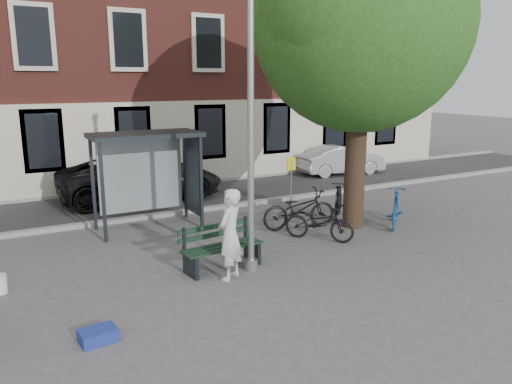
{
  "coord_description": "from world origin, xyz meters",
  "views": [
    {
      "loc": [
        -4.75,
        -8.85,
        3.97
      ],
      "look_at": [
        0.74,
        1.13,
        1.4
      ],
      "focal_mm": 35.0,
      "sensor_mm": 36.0,
      "label": 1
    }
  ],
  "objects_px": {
    "bus_shelter": "(159,157)",
    "bike_c": "(319,222)",
    "bike_d": "(338,201)",
    "bench": "(221,249)",
    "bike_b": "(396,207)",
    "car_silver": "(341,160)",
    "lamppost": "(251,140)",
    "painter": "(230,234)",
    "notice_sign": "(291,174)",
    "bike_a": "(299,209)",
    "car_dark": "(141,178)"
  },
  "relations": [
    {
      "from": "bus_shelter",
      "to": "bike_c",
      "type": "bearing_deg",
      "value": -45.84
    },
    {
      "from": "bike_c",
      "to": "bike_d",
      "type": "relative_size",
      "value": 1.05
    },
    {
      "from": "bus_shelter",
      "to": "bench",
      "type": "bearing_deg",
      "value": -88.43
    },
    {
      "from": "bike_b",
      "to": "car_silver",
      "type": "bearing_deg",
      "value": -69.56
    },
    {
      "from": "bike_b",
      "to": "car_silver",
      "type": "distance_m",
      "value": 7.78
    },
    {
      "from": "bike_b",
      "to": "bike_c",
      "type": "xyz_separation_m",
      "value": [
        -2.62,
        -0.04,
        -0.06
      ]
    },
    {
      "from": "bike_d",
      "to": "lamppost",
      "type": "bearing_deg",
      "value": 74.24
    },
    {
      "from": "painter",
      "to": "notice_sign",
      "type": "bearing_deg",
      "value": -173.33
    },
    {
      "from": "bike_a",
      "to": "bike_c",
      "type": "distance_m",
      "value": 1.1
    },
    {
      "from": "bike_c",
      "to": "bike_b",
      "type": "bearing_deg",
      "value": -38.01
    },
    {
      "from": "lamppost",
      "to": "car_silver",
      "type": "xyz_separation_m",
      "value": [
        8.63,
        7.91,
        -2.17
      ]
    },
    {
      "from": "bench",
      "to": "bike_b",
      "type": "distance_m",
      "value": 5.62
    },
    {
      "from": "bike_c",
      "to": "painter",
      "type": "bearing_deg",
      "value": 161.9
    },
    {
      "from": "painter",
      "to": "car_dark",
      "type": "relative_size",
      "value": 0.34
    },
    {
      "from": "bike_a",
      "to": "bike_d",
      "type": "xyz_separation_m",
      "value": [
        1.62,
        0.37,
        -0.03
      ]
    },
    {
      "from": "bike_b",
      "to": "bench",
      "type": "bearing_deg",
      "value": 53.46
    },
    {
      "from": "bus_shelter",
      "to": "painter",
      "type": "distance_m",
      "value": 4.43
    },
    {
      "from": "lamppost",
      "to": "car_dark",
      "type": "xyz_separation_m",
      "value": [
        -0.2,
        7.44,
        -2.03
      ]
    },
    {
      "from": "bike_a",
      "to": "bus_shelter",
      "type": "bearing_deg",
      "value": 67.13
    },
    {
      "from": "bus_shelter",
      "to": "car_dark",
      "type": "distance_m",
      "value": 3.55
    },
    {
      "from": "bike_b",
      "to": "bike_c",
      "type": "relative_size",
      "value": 0.98
    },
    {
      "from": "bike_a",
      "to": "car_dark",
      "type": "bearing_deg",
      "value": 37.37
    },
    {
      "from": "car_dark",
      "to": "bike_d",
      "type": "bearing_deg",
      "value": -135.57
    },
    {
      "from": "bus_shelter",
      "to": "bench",
      "type": "distance_m",
      "value": 3.98
    },
    {
      "from": "bus_shelter",
      "to": "bench",
      "type": "relative_size",
      "value": 1.54
    },
    {
      "from": "car_dark",
      "to": "notice_sign",
      "type": "height_order",
      "value": "notice_sign"
    },
    {
      "from": "bench",
      "to": "car_silver",
      "type": "xyz_separation_m",
      "value": [
        9.14,
        7.49,
        0.19
      ]
    },
    {
      "from": "lamppost",
      "to": "bike_b",
      "type": "bearing_deg",
      "value": 10.99
    },
    {
      "from": "lamppost",
      "to": "bench",
      "type": "distance_m",
      "value": 2.45
    },
    {
      "from": "bike_b",
      "to": "car_dark",
      "type": "height_order",
      "value": "car_dark"
    },
    {
      "from": "painter",
      "to": "bike_d",
      "type": "bearing_deg",
      "value": 171.81
    },
    {
      "from": "bike_d",
      "to": "notice_sign",
      "type": "distance_m",
      "value": 1.58
    },
    {
      "from": "bike_a",
      "to": "bike_d",
      "type": "bearing_deg",
      "value": -66.91
    },
    {
      "from": "notice_sign",
      "to": "bench",
      "type": "bearing_deg",
      "value": -145.62
    },
    {
      "from": "bus_shelter",
      "to": "bike_a",
      "type": "height_order",
      "value": "bus_shelter"
    },
    {
      "from": "painter",
      "to": "bike_d",
      "type": "relative_size",
      "value": 1.11
    },
    {
      "from": "bike_c",
      "to": "notice_sign",
      "type": "distance_m",
      "value": 2.63
    },
    {
      "from": "lamppost",
      "to": "car_silver",
      "type": "bearing_deg",
      "value": 42.48
    },
    {
      "from": "bike_c",
      "to": "car_silver",
      "type": "bearing_deg",
      "value": 9.51
    },
    {
      "from": "bike_d",
      "to": "car_dark",
      "type": "distance_m",
      "value": 6.68
    },
    {
      "from": "bike_d",
      "to": "painter",
      "type": "bearing_deg",
      "value": 73.08
    },
    {
      "from": "painter",
      "to": "bike_a",
      "type": "relative_size",
      "value": 0.91
    },
    {
      "from": "bike_a",
      "to": "bike_d",
      "type": "relative_size",
      "value": 1.22
    },
    {
      "from": "bus_shelter",
      "to": "bench",
      "type": "xyz_separation_m",
      "value": [
        0.1,
        -3.69,
        -1.49
      ]
    },
    {
      "from": "lamppost",
      "to": "bus_shelter",
      "type": "bearing_deg",
      "value": 98.43
    },
    {
      "from": "car_silver",
      "to": "bike_c",
      "type": "bearing_deg",
      "value": 144.77
    },
    {
      "from": "bus_shelter",
      "to": "lamppost",
      "type": "bearing_deg",
      "value": -81.57
    },
    {
      "from": "bike_c",
      "to": "car_silver",
      "type": "distance_m",
      "value": 9.31
    },
    {
      "from": "bus_shelter",
      "to": "bike_c",
      "type": "distance_m",
      "value": 4.64
    },
    {
      "from": "bike_b",
      "to": "notice_sign",
      "type": "relative_size",
      "value": 0.99
    }
  ]
}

